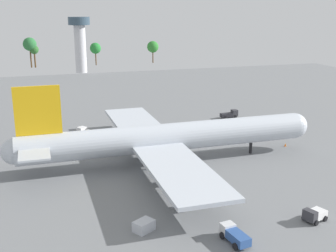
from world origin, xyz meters
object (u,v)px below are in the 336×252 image
cargo_airplane (166,138)px  maintenance_van (234,235)px  pushback_tractor (85,132)px  cargo_container_aft (144,226)px  catering_truck (230,114)px  safety_cone_nose (285,145)px  control_tower (80,39)px  cargo_loader (314,215)px

cargo_airplane → maintenance_van: size_ratio=12.09×
pushback_tractor → cargo_container_aft: 51.06m
pushback_tractor → catering_truck: catering_truck is taller
safety_cone_nose → control_tower: (-32.75, 135.34, 16.53)m
safety_cone_nose → cargo_airplane: bearing=-176.2°
cargo_airplane → cargo_loader: cargo_airplane is taller
cargo_airplane → maintenance_van: (-0.29, -33.60, -4.37)m
catering_truck → safety_cone_nose: 28.56m
cargo_airplane → control_tower: 137.86m
cargo_airplane → safety_cone_nose: (30.53, 2.03, -5.14)m
catering_truck → cargo_airplane: bearing=-134.0°
cargo_loader → control_tower: 170.52m
catering_truck → cargo_container_aft: bearing=-125.7°
cargo_loader → safety_cone_nose: (16.19, 33.64, -0.67)m
cargo_container_aft → safety_cone_nose: bearing=34.2°
pushback_tractor → cargo_container_aft: bearing=-87.4°
cargo_airplane → control_tower: size_ratio=2.43×
cargo_loader → cargo_container_aft: 26.47m
cargo_airplane → catering_truck: bearing=46.0°
cargo_loader → control_tower: control_tower is taller
maintenance_van → control_tower: size_ratio=0.20×
control_tower → safety_cone_nose: bearing=-76.4°
safety_cone_nose → cargo_container_aft: bearing=-145.8°
catering_truck → cargo_container_aft: (-41.20, -57.26, -0.35)m
maintenance_van → cargo_container_aft: 13.32m
cargo_airplane → control_tower: bearing=90.9°
cargo_container_aft → safety_cone_nose: (42.21, 28.73, -0.45)m
cargo_loader → cargo_container_aft: cargo_loader is taller
maintenance_van → control_tower: control_tower is taller
maintenance_van → catering_truck: catering_truck is taller
catering_truck → safety_cone_nose: size_ratio=7.32×
cargo_airplane → cargo_container_aft: cargo_airplane is taller
cargo_airplane → cargo_loader: (14.34, -31.61, -4.47)m
safety_cone_nose → cargo_loader: bearing=-115.7°
maintenance_van → cargo_container_aft: size_ratio=1.52×
cargo_loader → cargo_container_aft: bearing=169.3°
safety_cone_nose → control_tower: 140.22m
cargo_loader → control_tower: size_ratio=0.15×
pushback_tractor → safety_cone_nose: (44.55, -22.28, -0.81)m
cargo_airplane → safety_cone_nose: cargo_airplane is taller
pushback_tractor → catering_truck: bearing=8.2°
maintenance_van → catering_truck: (29.81, 64.16, 0.03)m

